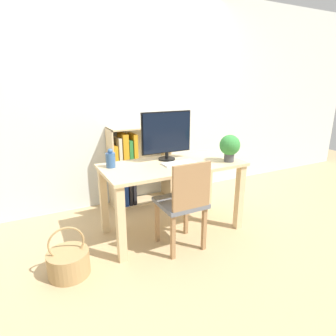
# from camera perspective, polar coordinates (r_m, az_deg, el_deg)

# --- Properties ---
(ground_plane) EXTENTS (10.00, 10.00, 0.00)m
(ground_plane) POSITION_cam_1_polar(r_m,az_deg,el_deg) (3.06, 0.87, -12.35)
(ground_plane) COLOR tan
(wall_back) EXTENTS (8.00, 0.05, 2.60)m
(wall_back) POSITION_cam_1_polar(r_m,az_deg,el_deg) (3.59, -6.84, 13.72)
(wall_back) COLOR silver
(wall_back) RESTS_ON ground_plane
(desk) EXTENTS (1.39, 0.67, 0.73)m
(desk) POSITION_cam_1_polar(r_m,az_deg,el_deg) (2.81, 0.93, -1.73)
(desk) COLOR #D8BC8C
(desk) RESTS_ON ground_plane
(monitor) EXTENTS (0.55, 0.17, 0.50)m
(monitor) POSITION_cam_1_polar(r_m,az_deg,el_deg) (2.86, -0.29, 6.96)
(monitor) COLOR black
(monitor) RESTS_ON desk
(keyboard) EXTENTS (0.33, 0.14, 0.02)m
(keyboard) POSITION_cam_1_polar(r_m,az_deg,el_deg) (2.76, 2.24, 0.98)
(keyboard) COLOR silver
(keyboard) RESTS_ON desk
(vase) EXTENTS (0.09, 0.09, 0.18)m
(vase) POSITION_cam_1_polar(r_m,az_deg,el_deg) (2.69, -11.59, 1.74)
(vase) COLOR #33598C
(vase) RESTS_ON desk
(potted_plant) EXTENTS (0.21, 0.21, 0.27)m
(potted_plant) POSITION_cam_1_polar(r_m,az_deg,el_deg) (2.88, 12.44, 4.34)
(potted_plant) COLOR #4C4C51
(potted_plant) RESTS_ON desk
(chair) EXTENTS (0.40, 0.40, 0.86)m
(chair) POSITION_cam_1_polar(r_m,az_deg,el_deg) (2.54, 3.23, -6.81)
(chair) COLOR slate
(chair) RESTS_ON ground_plane
(bookshelf) EXTENTS (0.76, 0.28, 0.99)m
(bookshelf) POSITION_cam_1_polar(r_m,az_deg,el_deg) (3.52, -7.77, 0.00)
(bookshelf) COLOR #D8BC8C
(bookshelf) RESTS_ON ground_plane
(basket) EXTENTS (0.33, 0.33, 0.43)m
(basket) POSITION_cam_1_polar(r_m,az_deg,el_deg) (2.52, -19.55, -17.55)
(basket) COLOR tan
(basket) RESTS_ON ground_plane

